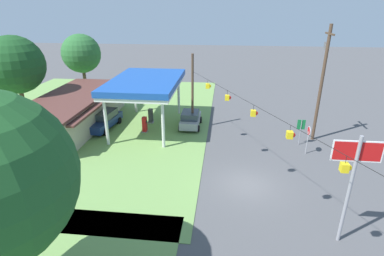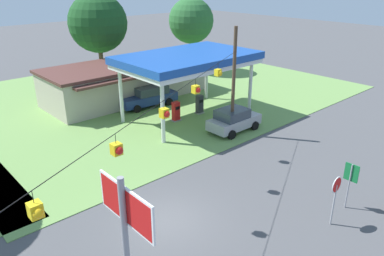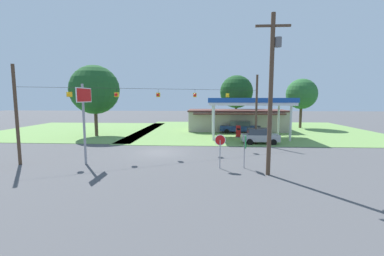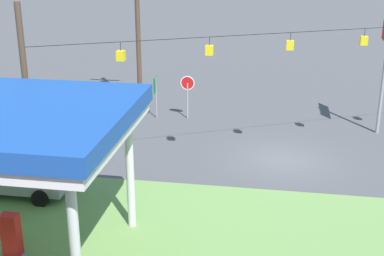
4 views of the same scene
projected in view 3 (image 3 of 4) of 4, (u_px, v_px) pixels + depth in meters
ground_plane at (159, 152)px, 24.28m from camera, size 160.00×160.00×0.00m
grass_verge_station_corner at (253, 130)px, 40.83m from camera, size 36.00×28.00×0.04m
grass_verge_opposite_corner at (79, 130)px, 41.06m from camera, size 24.00×24.00×0.04m
gas_station_canopy at (249, 102)px, 32.76m from camera, size 10.46×6.55×5.14m
gas_station_store at (236, 120)px, 40.77m from camera, size 15.19×6.69×3.29m
fuel_pump_near at (238, 132)px, 33.28m from camera, size 0.71×0.56×1.57m
fuel_pump_far at (258, 132)px, 33.14m from camera, size 0.71×0.56×1.57m
car_at_pumps_front at (259, 136)px, 28.80m from camera, size 4.09×2.13×1.74m
car_at_pumps_rear at (238, 127)px, 37.59m from camera, size 5.30×2.47×1.79m
stop_sign_roadside at (220, 144)px, 18.53m from camera, size 0.80×0.08×2.50m
stop_sign_overhead at (84, 107)px, 19.51m from camera, size 0.22×2.37×6.19m
route_sign at (245, 145)px, 18.64m from camera, size 0.10×0.70×2.40m
utility_pole_main at (272, 87)px, 16.53m from camera, size 2.20×0.44×10.43m
signal_span_gantry at (158, 107)px, 23.78m from camera, size 20.13×10.24×7.64m
tree_behind_station at (236, 92)px, 45.86m from camera, size 5.84×5.84×9.18m
tree_west_verge at (95, 90)px, 34.19m from camera, size 6.49×6.49×9.47m
tree_far_back at (302, 94)px, 43.42m from camera, size 5.13×5.13×8.39m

